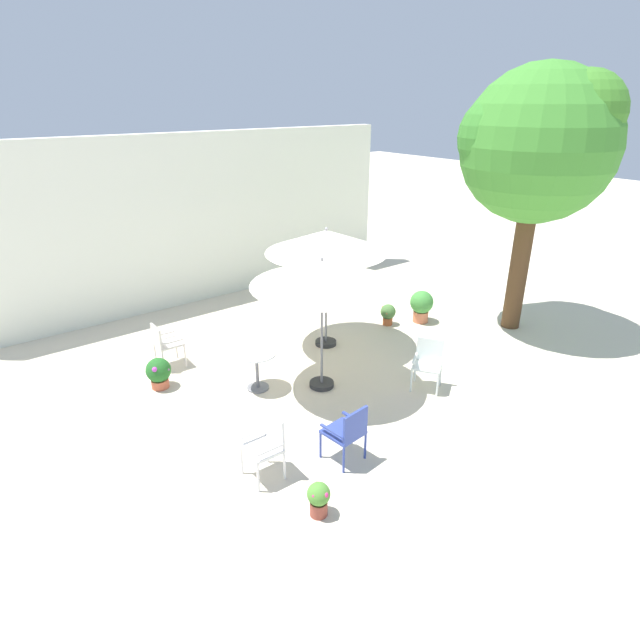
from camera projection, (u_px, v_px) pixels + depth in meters
The scene contains 15 objects.
ground_plane at pixel (322, 371), 9.84m from camera, with size 60.00×60.00×0.00m, color beige.
villa_facade at pixel (198, 220), 12.65m from camera, with size 10.98×0.30×4.05m, color white.
shade_tree at pixel (538, 145), 10.26m from camera, with size 3.21×3.06×5.44m.
patio_umbrella_0 at pixel (326, 242), 10.02m from camera, with size 2.40×2.40×2.49m.
patio_umbrella_1 at pixel (322, 273), 8.49m from camera, with size 2.40×2.40×2.42m.
cafe_table_0 at pixel (257, 364), 9.06m from camera, with size 0.71×0.71×0.72m.
patio_chair_0 at pixel (428, 360), 9.12m from camera, with size 0.63×0.65×0.90m.
patio_chair_1 at pixel (348, 430), 7.23m from camera, with size 0.53×0.55×0.89m.
patio_chair_2 at pixel (267, 442), 6.95m from camera, with size 0.45×0.49×0.92m.
patio_chair_3 at pixel (164, 342), 9.80m from camera, with size 0.47×0.49×0.87m.
potted_plant_0 at pixel (319, 498), 6.37m from camera, with size 0.29×0.29×0.47m.
potted_plant_1 at pixel (159, 372), 9.17m from camera, with size 0.44×0.44×0.57m.
potted_plant_2 at pixel (421, 305), 11.83m from camera, with size 0.53×0.53×0.74m.
potted_plant_3 at pixel (335, 289), 13.21m from camera, with size 0.27×0.27×0.58m.
potted_plant_4 at pixel (388, 313), 11.73m from camera, with size 0.34×0.36×0.49m.
Camera 1 is at (-5.29, -6.82, 4.81)m, focal length 29.10 mm.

